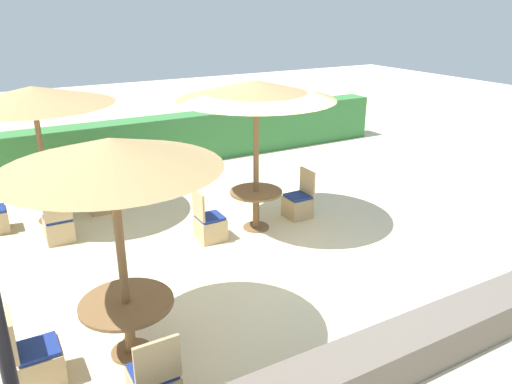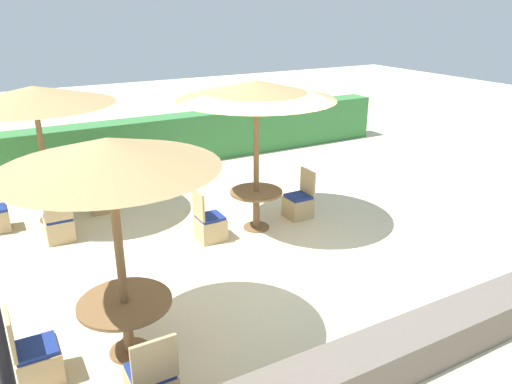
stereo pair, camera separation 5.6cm
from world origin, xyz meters
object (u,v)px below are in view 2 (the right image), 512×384
at_px(round_table_center, 256,200).
at_px(patio_chair_front_left_west, 37,361).
at_px(round_table_back_left, 49,192).
at_px(parasol_front_left, 109,154).
at_px(patio_chair_center_east, 299,204).
at_px(patio_chair_center_west, 210,226).
at_px(parasol_back_left, 34,96).
at_px(parasol_center, 256,90).
at_px(patio_chair_back_left_east, 102,198).
at_px(patio_chair_back_left_south, 59,227).
at_px(round_table_front_left, 126,312).

bearing_deg(round_table_center, patio_chair_front_left_west, -150.09).
bearing_deg(round_table_back_left, parasol_front_left, -87.46).
distance_m(patio_chair_center_east, patio_chair_center_west, 1.92).
xyz_separation_m(parasol_front_left, parasol_back_left, (-0.20, 4.56, -0.08)).
bearing_deg(parasol_center, parasol_back_left, 145.36).
relative_size(round_table_back_left, patio_chair_back_left_east, 1.06).
distance_m(patio_chair_front_left_west, patio_chair_center_east, 5.54).
relative_size(round_table_back_left, patio_chair_back_left_south, 1.06).
relative_size(round_table_center, patio_chair_center_east, 1.02).
bearing_deg(round_table_center, round_table_back_left, 145.36).
bearing_deg(parasol_center, parasol_front_left, -142.42).
height_order(patio_chair_back_left_east, round_table_center, patio_chair_back_left_east).
xyz_separation_m(round_table_front_left, patio_chair_back_left_south, (-0.21, 3.55, -0.30)).
distance_m(parasol_back_left, parasol_center, 3.93).
bearing_deg(round_table_center, patio_chair_back_left_east, 135.88).
height_order(patio_chair_back_left_south, patio_chair_center_east, same).
xyz_separation_m(round_table_back_left, patio_chair_center_west, (2.29, -2.26, -0.30)).
bearing_deg(round_table_front_left, patio_chair_center_west, 47.96).
bearing_deg(patio_chair_back_left_east, parasol_center, -134.12).
distance_m(patio_chair_front_left_west, parasol_center, 5.18).
height_order(patio_chair_front_left_west, parasol_center, parasol_center).
relative_size(round_table_front_left, round_table_center, 1.14).
bearing_deg(patio_chair_back_left_south, round_table_back_left, 89.32).
distance_m(patio_chair_front_left_west, round_table_center, 4.66).
relative_size(patio_chair_front_left_west, patio_chair_back_left_east, 1.00).
distance_m(round_table_back_left, patio_chair_back_left_south, 1.06).
height_order(round_table_front_left, patio_chair_back_left_east, patio_chair_back_left_east).
relative_size(round_table_front_left, round_table_back_left, 1.09).
distance_m(patio_chair_back_left_east, parasol_center, 3.90).
bearing_deg(patio_chair_center_east, patio_chair_center_west, 92.23).
height_order(patio_chair_front_left_west, round_table_center, patio_chair_front_left_west).
bearing_deg(patio_chair_front_left_west, patio_chair_back_left_south, 167.46).
bearing_deg(patio_chair_center_east, round_table_center, 93.10).
xyz_separation_m(patio_chair_front_left_west, round_table_back_left, (0.80, 4.55, 0.30)).
xyz_separation_m(patio_chair_front_left_west, patio_chair_back_left_south, (0.79, 3.54, 0.00)).
bearing_deg(patio_chair_center_west, parasol_back_left, -134.62).
bearing_deg(parasol_center, round_table_back_left, 145.36).
bearing_deg(parasol_back_left, round_table_center, -34.64).
bearing_deg(patio_chair_back_left_east, patio_chair_back_left_south, 135.69).
bearing_deg(parasol_center, patio_chair_center_east, 3.10).
distance_m(patio_chair_front_left_west, patio_chair_center_west, 3.85).
relative_size(round_table_front_left, patio_chair_back_left_east, 1.16).
distance_m(parasol_front_left, patio_chair_center_west, 3.80).
bearing_deg(round_table_center, patio_chair_center_east, 3.10).
xyz_separation_m(parasol_front_left, round_table_front_left, (0.00, 0.00, -1.89)).
bearing_deg(patio_chair_front_left_west, round_table_front_left, 89.33).
height_order(parasol_center, patio_chair_center_west, parasol_center).
height_order(parasol_front_left, patio_chair_center_east, parasol_front_left).
distance_m(parasol_front_left, patio_chair_back_left_south, 4.18).
relative_size(parasol_front_left, round_table_center, 2.77).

